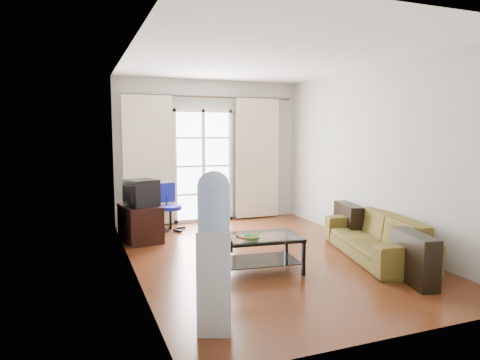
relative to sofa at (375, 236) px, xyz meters
name	(u,v)px	position (x,y,z in m)	size (l,w,h in m)	color
floor	(265,255)	(-1.37, 0.63, -0.29)	(5.20, 5.20, 0.00)	#602E16
ceiling	(266,58)	(-1.37, 0.63, 2.41)	(5.20, 5.20, 0.00)	white
wall_back	(210,151)	(-1.37, 3.23, 1.06)	(3.60, 0.02, 2.70)	#BBBAB2
wall_front	(401,177)	(-1.37, -1.97, 1.06)	(3.60, 0.02, 2.70)	#BBBAB2
wall_left	(131,162)	(-3.17, 0.63, 1.06)	(0.02, 5.20, 2.70)	#BBBAB2
wall_right	(374,156)	(0.43, 0.63, 1.06)	(0.02, 5.20, 2.70)	#BBBAB2
french_door	(203,166)	(-1.52, 3.17, 0.78)	(1.16, 0.06, 2.15)	white
curtain_rod	(211,97)	(-1.37, 3.13, 2.09)	(0.04, 0.04, 3.30)	#4C3F2D
curtain_left	(148,161)	(-2.57, 3.11, 0.91)	(0.90, 0.07, 2.35)	beige
curtain_right	(257,158)	(-0.42, 3.11, 0.91)	(0.90, 0.07, 2.35)	beige
radiator	(250,202)	(-0.57, 3.13, 0.04)	(0.64, 0.12, 0.64)	#99999C
sofa	(375,236)	(0.00, 0.00, 0.00)	(1.24, 2.13, 0.58)	brown
coffee_table	(255,249)	(-1.78, 0.03, 0.00)	(1.16, 0.74, 0.45)	silver
bowl	(252,238)	(-1.89, -0.13, 0.18)	(0.24, 0.24, 0.05)	#31883A
book	(244,238)	(-1.97, -0.07, 0.16)	(0.21, 0.24, 0.02)	#A9141C
remote	(243,235)	(-1.92, 0.09, 0.17)	(0.18, 0.05, 0.02)	black
tv_stand	(140,223)	(-2.88, 2.08, -0.01)	(0.52, 0.78, 0.57)	black
crt_tv	(141,193)	(-2.87, 2.00, 0.49)	(0.55, 0.56, 0.42)	black
task_chair	(170,217)	(-2.29, 2.64, -0.05)	(0.65, 0.65, 0.82)	black
water_cooler	(214,248)	(-2.73, -1.31, 0.44)	(0.37, 0.37, 1.39)	silver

